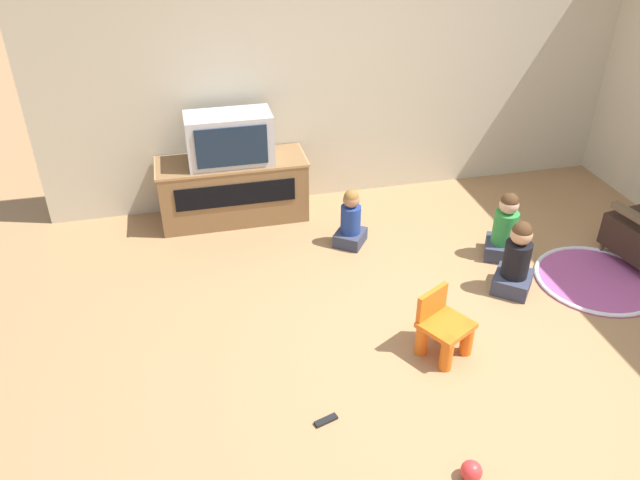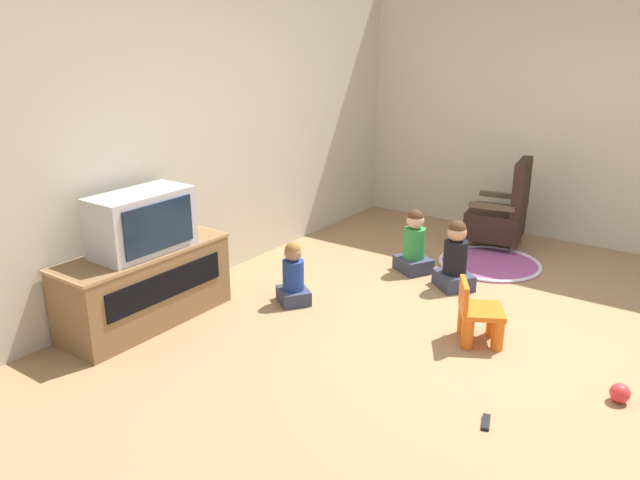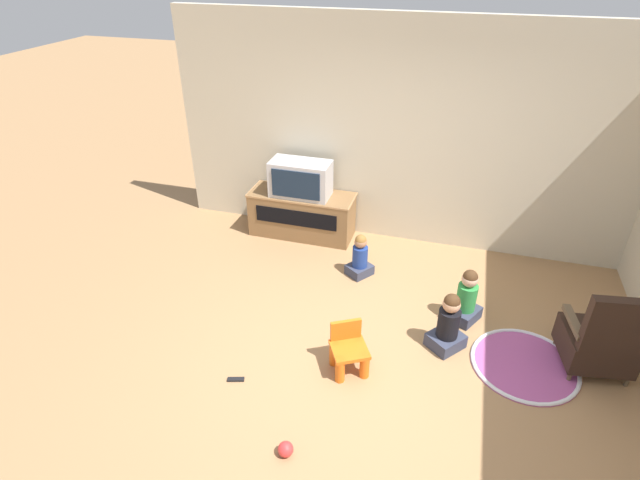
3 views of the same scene
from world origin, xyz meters
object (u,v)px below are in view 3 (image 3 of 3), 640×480
Objects in this scene: tv_cabinet at (302,213)px; toy_ball at (286,449)px; yellow_kid_chair at (349,352)px; television at (300,179)px; child_watching_right at (466,298)px; child_watching_center at (360,258)px; black_armchair at (601,340)px; remote_control at (236,379)px; child_watching_left at (448,325)px.

tv_cabinet reaches higher than toy_ball.
yellow_kid_chair is 3.83× the size of toy_ball.
television is 1.25× the size of child_watching_right.
child_watching_center is (-0.24, 1.51, 0.03)m from yellow_kid_chair.
tv_cabinet is at bearing 88.90° from child_watching_center.
yellow_kid_chair is 1.42m from child_watching_right.
television is 2.55m from yellow_kid_chair.
black_armchair is at bearing 34.53° from toy_ball.
tv_cabinet is 2.27× the size of child_watching_right.
television is 6.21× the size of toy_ball.
television is 1.30m from child_watching_center.
tv_cabinet is at bearing 77.99° from remote_control.
child_watching_center is at bearing 87.25° from child_watching_left.
black_armchair is 1.54× the size of child_watching_right.
child_watching_right is (2.16, -1.15, -0.56)m from television.
remote_control is (-0.69, 0.58, -0.05)m from toy_ball.
television reaches higher than yellow_kid_chair.
child_watching_left is (2.01, -1.63, -0.55)m from television.
tv_cabinet is at bearing 89.52° from child_watching_left.
child_watching_left is 5.08× the size of toy_ball.
black_armchair is 1.75× the size of child_watching_center.
television is at bearing -90.00° from tv_cabinet.
black_armchair reaches higher than remote_control.
child_watching_center reaches higher than yellow_kid_chair.
black_armchair is 7.63× the size of toy_ball.
television reaches higher than child_watching_right.
television is 2.64m from child_watching_left.
child_watching_left is 2.04m from remote_control.
television is 1.22× the size of child_watching_left.
yellow_kid_chair is at bearing -135.42° from child_watching_center.
toy_ball is (-1.22, -2.04, -0.20)m from child_watching_right.
child_watching_left reaches higher than child_watching_right.
toy_ball is 0.90m from remote_control.
child_watching_right is at bearing 59.11° from toy_ball.
yellow_kid_chair is at bearing 162.67° from child_watching_left.
black_armchair is 1.23m from child_watching_right.
remote_control is at bearing 158.39° from child_watching_left.
toy_ball reaches higher than remote_control.
child_watching_center is (-2.38, 0.88, -0.12)m from black_armchair.
child_watching_center is at bearing 53.03° from remote_control.
television is at bearing 90.21° from child_watching_center.
yellow_kid_chair is at bearing -61.63° from television.
child_watching_left is 0.50m from child_watching_right.
toy_ball is (0.94, -3.19, -0.76)m from television.
tv_cabinet is at bearing 88.53° from yellow_kid_chair.
tv_cabinet is 1.18m from child_watching_center.
toy_ball is at bearing 177.37° from child_watching_right.
child_watching_left is at bearing 4.09° from yellow_kid_chair.
child_watching_right reaches higher than child_watching_center.
yellow_kid_chair is 0.75× the size of child_watching_left.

